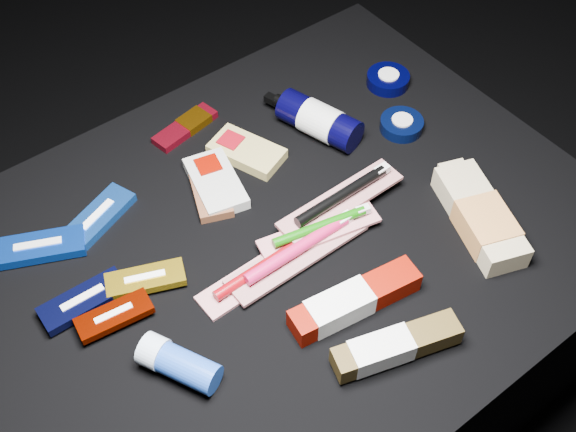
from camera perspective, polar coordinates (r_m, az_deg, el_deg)
ground at (r=1.46m, az=-0.23°, el=-10.94°), size 3.00×3.00×0.00m
cloth_table at (r=1.29m, az=-0.26°, el=-6.75°), size 0.98×0.78×0.40m
luna_bar_0 at (r=1.17m, az=-14.77°, el=-0.11°), size 0.14×0.09×0.02m
luna_bar_1 at (r=1.16m, az=-19.07°, el=-2.35°), size 0.15×0.10×0.02m
luna_bar_2 at (r=1.08m, az=-15.86°, el=-6.45°), size 0.13×0.05×0.02m
luna_bar_3 at (r=1.08m, az=-11.19°, el=-4.93°), size 0.12×0.08×0.02m
luna_bar_4 at (r=1.05m, az=-13.57°, el=-7.66°), size 0.11×0.05×0.01m
clif_bar_0 at (r=1.18m, az=-6.15°, el=1.86°), size 0.09×0.11×0.02m
clif_bar_1 at (r=1.19m, az=-5.82°, el=2.78°), size 0.10×0.14×0.02m
clif_bar_2 at (r=1.23m, az=-3.48°, el=5.19°), size 0.11×0.14×0.02m
power_bar at (r=1.29m, az=-7.90°, el=7.12°), size 0.13×0.06×0.02m
lotion_bottle at (r=1.26m, az=2.47°, el=7.56°), size 0.10×0.19×0.06m
cream_tin_upper at (r=1.38m, az=7.91°, el=10.64°), size 0.08×0.08×0.02m
cream_tin_lower at (r=1.29m, az=8.96°, el=7.16°), size 0.08×0.08×0.02m
bodywash_bottle at (r=1.16m, az=14.97°, el=-0.13°), size 0.13×0.22×0.04m
deodorant_stick at (r=0.99m, az=-8.69°, el=-11.43°), size 0.09×0.12×0.05m
toothbrush_pack_0 at (r=1.08m, az=-1.93°, el=-4.15°), size 0.21×0.05×0.02m
toothbrush_pack_1 at (r=1.09m, az=0.88°, el=-2.75°), size 0.24×0.06×0.03m
toothbrush_pack_2 at (r=1.11m, az=2.62°, el=-0.99°), size 0.20×0.09×0.02m
toothbrush_pack_3 at (r=1.14m, az=4.32°, el=1.47°), size 0.22×0.05×0.02m
toothpaste_carton_red at (r=1.04m, az=4.88°, el=-6.84°), size 0.20×0.07×0.04m
toothpaste_carton_green at (r=1.00m, az=8.14°, el=-10.24°), size 0.18×0.09×0.04m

